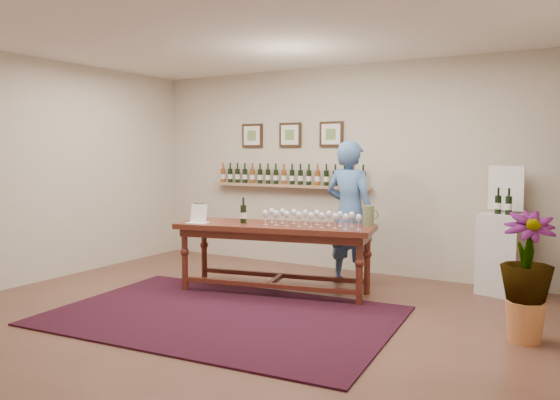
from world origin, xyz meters
The scene contains 14 objects.
ground centered at (0.00, 0.00, 0.00)m, with size 6.00×6.00×0.00m, color #523224.
room_shell centered at (2.11, 1.86, 1.12)m, with size 6.00×6.00×6.00m.
rug centered at (-0.13, -0.13, 0.01)m, with size 3.35×2.23×0.02m, color #440C0C.
tasting_table centered at (-0.15, 0.94, 0.68)m, with size 2.37×1.18×0.80m.
table_glasses centered at (0.25, 1.00, 0.89)m, with size 1.28×0.30×0.18m, color silver, non-canonical shape.
table_bottles centered at (-0.52, 0.87, 0.96)m, with size 0.29×0.17×0.31m, color black, non-canonical shape.
pitcher_left centered at (-1.11, 0.76, 0.92)m, with size 0.14×0.14×0.23m, color #616B43, non-canonical shape.
pitcher_right centered at (0.86, 1.30, 0.92)m, with size 0.15×0.15×0.23m, color #616B43, non-canonical shape.
menu_card centered at (-0.98, 0.60, 0.91)m, with size 0.24×0.17×0.22m, color white.
display_pedestal centered at (2.16, 2.20, 0.47)m, with size 0.47×0.47×0.93m, color silver.
pedestal_bottles centered at (2.15, 2.13, 1.07)m, with size 0.28×0.08×0.28m, color black, non-canonical shape.
info_sign centered at (2.14, 2.32, 1.22)m, with size 0.41×0.02×0.57m, color white.
potted_plant centered at (2.56, 0.59, 0.57)m, with size 0.64×0.64×0.97m.
person centered at (0.44, 1.75, 0.89)m, with size 0.65×0.42×1.78m, color #3E6193.
Camera 1 is at (3.03, -4.44, 1.63)m, focal length 35.00 mm.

